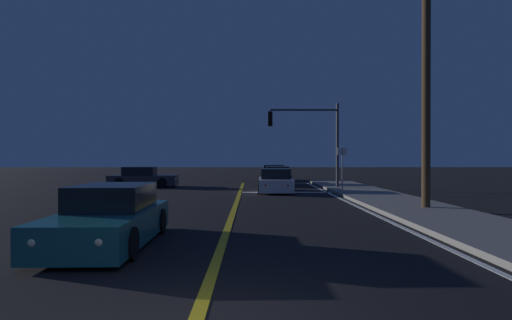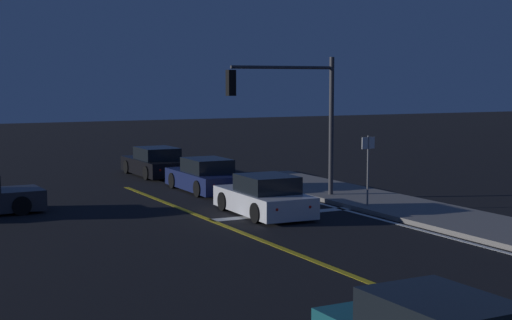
# 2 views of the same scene
# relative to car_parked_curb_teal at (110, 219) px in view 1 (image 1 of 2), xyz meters

# --- Properties ---
(sidewalk_right) EXTENTS (3.20, 37.03, 0.15)m
(sidewalk_right) POSITION_rel_car_parked_curb_teal_xyz_m (9.28, 5.27, -0.51)
(sidewalk_right) COLOR gray
(sidewalk_right) RESTS_ON ground
(lane_line_center) EXTENTS (0.20, 34.97, 0.01)m
(lane_line_center) POSITION_rel_car_parked_curb_teal_xyz_m (2.53, 5.27, -0.58)
(lane_line_center) COLOR gold
(lane_line_center) RESTS_ON ground
(lane_line_edge_right) EXTENTS (0.16, 34.97, 0.01)m
(lane_line_edge_right) POSITION_rel_car_parked_curb_teal_xyz_m (7.43, 5.27, -0.58)
(lane_line_edge_right) COLOR white
(lane_line_edge_right) RESTS_ON ground
(stop_bar) EXTENTS (5.14, 0.50, 0.01)m
(stop_bar) POSITION_rel_car_parked_curb_teal_xyz_m (5.11, 14.06, -0.58)
(stop_bar) COLOR white
(stop_bar) RESTS_ON ground
(car_parked_curb_teal) EXTENTS (1.98, 4.67, 1.34)m
(car_parked_curb_teal) POSITION_rel_car_parked_curb_teal_xyz_m (0.00, 0.00, 0.00)
(car_parked_curb_teal) COLOR #195960
(car_parked_curb_teal) RESTS_ON ground
(car_far_approaching_white) EXTENTS (2.04, 4.25, 1.34)m
(car_far_approaching_white) POSITION_rel_car_parked_curb_teal_xyz_m (4.54, 14.24, -0.00)
(car_far_approaching_white) COLOR silver
(car_far_approaching_white) RESTS_ON ground
(car_side_waiting_navy) EXTENTS (1.91, 4.50, 1.34)m
(car_side_waiting_navy) POSITION_rel_car_parked_curb_teal_xyz_m (4.99, 20.19, -0.00)
(car_side_waiting_navy) COLOR navy
(car_side_waiting_navy) RESTS_ON ground
(car_lead_oncoming_black) EXTENTS (2.01, 4.55, 1.34)m
(car_lead_oncoming_black) POSITION_rel_car_parked_curb_teal_xyz_m (4.99, 25.99, 0.00)
(car_lead_oncoming_black) COLOR black
(car_lead_oncoming_black) RESTS_ON ground
(car_distant_tail_charcoal) EXTENTS (4.51, 1.98, 1.34)m
(car_distant_tail_charcoal) POSITION_rel_car_parked_curb_teal_xyz_m (-4.09, 18.60, -0.00)
(car_distant_tail_charcoal) COLOR #2D2D33
(car_distant_tail_charcoal) RESTS_ON ground
(traffic_signal_near_right) EXTENTS (4.38, 0.28, 5.29)m
(traffic_signal_near_right) POSITION_rel_car_parked_curb_teal_xyz_m (6.83, 16.36, 2.99)
(traffic_signal_near_right) COLOR #38383D
(traffic_signal_near_right) RESTS_ON ground
(utility_pole_right) EXTENTS (1.59, 0.31, 11.02)m
(utility_pole_right) POSITION_rel_car_parked_curb_teal_xyz_m (9.58, 5.82, 5.10)
(utility_pole_right) COLOR #42301E
(utility_pole_right) RESTS_ON ground
(street_sign_corner) EXTENTS (0.56, 0.10, 2.55)m
(street_sign_corner) POSITION_rel_car_parked_curb_teal_xyz_m (8.18, 13.56, 1.13)
(street_sign_corner) COLOR slate
(street_sign_corner) RESTS_ON ground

